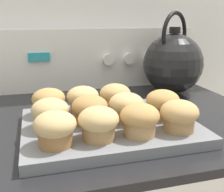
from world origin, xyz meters
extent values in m
cube|color=silver|center=(0.00, 0.69, 1.20)|extent=(8.00, 0.05, 2.40)
cube|color=black|center=(0.00, 0.34, 0.91)|extent=(0.78, 0.64, 0.02)
cube|color=white|center=(0.00, 0.63, 1.03)|extent=(0.77, 0.05, 0.21)
cube|color=teal|center=(-0.17, 0.60, 1.04)|extent=(0.07, 0.01, 0.03)
cylinder|color=white|center=(0.06, 0.60, 1.03)|extent=(0.04, 0.02, 0.04)
cylinder|color=white|center=(0.13, 0.60, 1.03)|extent=(0.04, 0.02, 0.04)
cylinder|color=white|center=(0.21, 0.60, 1.03)|extent=(0.04, 0.02, 0.04)
cylinder|color=white|center=(0.29, 0.60, 1.03)|extent=(0.04, 0.02, 0.04)
cube|color=slate|center=(-0.04, 0.23, 0.93)|extent=(0.37, 0.29, 0.02)
cylinder|color=olive|center=(-0.16, 0.14, 0.96)|extent=(0.06, 0.06, 0.03)
ellipsoid|color=tan|center=(-0.16, 0.14, 0.98)|extent=(0.08, 0.08, 0.05)
cylinder|color=#A37A4C|center=(-0.08, 0.15, 0.96)|extent=(0.06, 0.06, 0.03)
ellipsoid|color=tan|center=(-0.08, 0.15, 0.98)|extent=(0.08, 0.08, 0.05)
cylinder|color=tan|center=(0.00, 0.14, 0.96)|extent=(0.06, 0.06, 0.03)
ellipsoid|color=tan|center=(0.00, 0.14, 0.98)|extent=(0.08, 0.08, 0.05)
cylinder|color=#A37A4C|center=(0.09, 0.14, 0.96)|extent=(0.06, 0.06, 0.03)
ellipsoid|color=tan|center=(0.09, 0.14, 0.98)|extent=(0.08, 0.08, 0.05)
cylinder|color=tan|center=(-0.17, 0.23, 0.96)|extent=(0.06, 0.06, 0.03)
ellipsoid|color=tan|center=(-0.17, 0.23, 0.98)|extent=(0.08, 0.08, 0.05)
cylinder|color=#A37A4C|center=(-0.08, 0.23, 0.96)|extent=(0.06, 0.06, 0.03)
ellipsoid|color=#B2844C|center=(-0.08, 0.23, 0.98)|extent=(0.08, 0.08, 0.05)
cylinder|color=#A37A4C|center=(0.00, 0.23, 0.96)|extent=(0.06, 0.06, 0.03)
ellipsoid|color=tan|center=(0.00, 0.23, 0.98)|extent=(0.08, 0.08, 0.05)
cylinder|color=#A37A4C|center=(0.09, 0.23, 0.96)|extent=(0.06, 0.06, 0.03)
ellipsoid|color=tan|center=(0.09, 0.23, 0.98)|extent=(0.08, 0.08, 0.05)
cylinder|color=tan|center=(-0.16, 0.31, 0.96)|extent=(0.06, 0.06, 0.03)
ellipsoid|color=tan|center=(-0.16, 0.31, 0.98)|extent=(0.08, 0.08, 0.05)
cylinder|color=tan|center=(-0.08, 0.31, 0.96)|extent=(0.06, 0.06, 0.03)
ellipsoid|color=tan|center=(-0.08, 0.31, 0.98)|extent=(0.08, 0.08, 0.05)
cylinder|color=tan|center=(0.00, 0.31, 0.96)|extent=(0.06, 0.06, 0.03)
ellipsoid|color=tan|center=(0.00, 0.31, 0.98)|extent=(0.08, 0.08, 0.05)
sphere|color=black|center=(0.25, 0.49, 1.02)|extent=(0.19, 0.19, 0.19)
cylinder|color=black|center=(0.25, 0.49, 1.13)|extent=(0.04, 0.04, 0.02)
cone|color=black|center=(0.32, 0.54, 1.04)|extent=(0.09, 0.08, 0.07)
torus|color=black|center=(0.25, 0.49, 1.11)|extent=(0.13, 0.09, 0.15)
camera|label=1|loc=(-0.19, -0.33, 1.17)|focal=45.00mm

